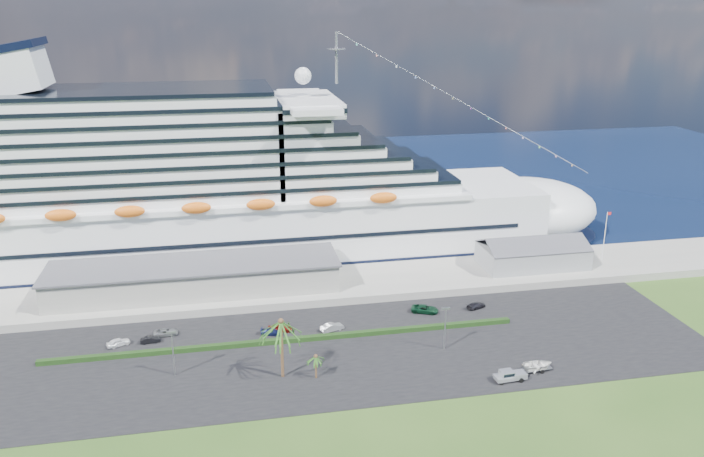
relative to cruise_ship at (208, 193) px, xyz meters
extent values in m
plane|color=#294A18|center=(21.53, -64.00, -16.69)|extent=(420.00, 420.00, 0.00)
cube|color=black|center=(21.53, -53.00, -16.63)|extent=(140.00, 38.00, 0.12)
cube|color=gray|center=(21.53, -24.00, -15.79)|extent=(240.00, 20.00, 1.80)
cube|color=black|center=(21.53, 66.00, -16.68)|extent=(420.00, 160.00, 0.02)
cube|color=silver|center=(1.53, 0.00, -8.69)|extent=(160.00, 30.00, 16.00)
ellipsoid|color=silver|center=(81.53, 0.00, -8.69)|extent=(40.00, 30.00, 16.00)
cube|color=black|center=(1.53, 0.00, -15.49)|extent=(164.00, 30.60, 2.40)
cube|color=silver|center=(-10.47, 0.00, 12.91)|extent=(128.00, 26.00, 24.80)
cube|color=silver|center=(24.33, 0.00, 20.71)|extent=(14.00, 38.00, 3.20)
cube|color=silver|center=(-38.47, 0.00, 30.31)|extent=(11.58, 14.00, 11.58)
cylinder|color=gray|center=(31.53, 0.00, 31.31)|extent=(0.70, 0.70, 12.00)
ellipsoid|color=orange|center=(-2.47, -15.80, 1.11)|extent=(90.00, 2.40, 2.60)
ellipsoid|color=orange|center=(-2.47, 15.80, 1.11)|extent=(90.00, 2.40, 2.60)
cube|color=black|center=(1.53, 0.00, -7.89)|extent=(144.00, 30.40, 0.90)
cube|color=gray|center=(-3.47, -24.00, -11.89)|extent=(60.00, 14.00, 6.00)
cube|color=#4C4C54|center=(-3.47, -24.00, -8.79)|extent=(61.00, 15.00, 0.40)
cube|color=gray|center=(73.53, -24.00, -12.49)|extent=(24.00, 12.00, 4.80)
cube|color=#4C4C54|center=(73.53, -27.00, -8.89)|extent=(24.00, 6.31, 2.74)
cube|color=#4C4C54|center=(73.53, -21.00, -8.89)|extent=(24.00, 6.31, 2.74)
cylinder|color=silver|center=(91.53, -24.00, -8.89)|extent=(0.16, 0.16, 12.00)
cube|color=red|center=(92.03, -24.00, -3.29)|extent=(1.00, 0.04, 0.70)
cube|color=black|center=(13.53, -48.00, -16.12)|extent=(88.00, 1.10, 0.90)
cylinder|color=gray|center=(-6.47, -56.00, -12.57)|extent=(0.24, 0.24, 8.00)
cube|color=gray|center=(-6.47, -56.00, -8.47)|extent=(1.60, 0.35, 0.35)
cylinder|color=gray|center=(41.53, -56.00, -12.57)|extent=(0.24, 0.24, 8.00)
cube|color=gray|center=(41.53, -56.00, -8.47)|extent=(1.60, 0.35, 0.35)
cylinder|color=#47301E|center=(11.53, -60.00, -11.44)|extent=(0.54, 0.54, 10.50)
sphere|color=#47301E|center=(11.53, -60.00, -6.19)|extent=(0.98, 0.98, 0.98)
cylinder|color=#47301E|center=(17.03, -61.50, -14.59)|extent=(0.35, 0.35, 4.20)
sphere|color=#47301E|center=(17.03, -61.50, -12.49)|extent=(0.73, 0.73, 0.73)
imported|color=white|center=(-17.22, -43.29, -15.86)|extent=(4.53, 3.25, 1.43)
imported|color=black|center=(-11.52, -43.16, -15.97)|extent=(3.79, 1.63, 1.22)
imported|color=gray|center=(-8.86, -40.70, -15.94)|extent=(4.69, 2.38, 1.27)
imported|color=#151D4C|center=(10.98, -44.29, -15.96)|extent=(4.58, 2.87, 1.24)
imported|color=maroon|center=(12.64, -43.29, -15.78)|extent=(4.79, 2.23, 1.59)
imported|color=#989B9F|center=(22.56, -44.90, -15.81)|extent=(4.93, 3.09, 1.53)
imported|color=#0D3620|center=(42.53, -40.48, -15.81)|extent=(6.09, 4.54, 1.54)
imported|color=black|center=(53.56, -40.57, -15.94)|extent=(4.74, 3.30, 1.27)
cylinder|color=black|center=(47.01, -69.67, -16.18)|extent=(0.81, 0.33, 0.80)
cylinder|color=black|center=(47.01, -67.78, -16.18)|extent=(0.81, 0.33, 0.80)
cylinder|color=black|center=(50.50, -69.67, -16.18)|extent=(0.81, 0.33, 0.80)
cylinder|color=black|center=(50.50, -67.78, -16.18)|extent=(0.81, 0.33, 0.80)
cube|color=silver|center=(48.90, -68.72, -15.83)|extent=(5.50, 2.35, 0.70)
cube|color=silver|center=(50.35, -68.72, -15.43)|extent=(2.52, 2.10, 0.55)
cube|color=silver|center=(48.21, -68.72, -15.13)|extent=(2.31, 2.04, 0.95)
cube|color=black|center=(48.21, -68.72, -15.03)|extent=(2.12, 2.07, 0.55)
cube|color=silver|center=(46.61, -68.72, -15.63)|extent=(1.02, 1.95, 0.35)
cube|color=gray|center=(54.82, -66.69, -15.99)|extent=(5.00, 2.19, 0.13)
cylinder|color=gray|center=(52.60, -66.69, -15.99)|extent=(2.33, 0.28, 0.08)
cylinder|color=black|center=(55.24, -67.64, -16.24)|extent=(0.69, 0.29, 0.68)
cylinder|color=black|center=(55.24, -65.74, -16.24)|extent=(0.69, 0.29, 0.68)
imported|color=white|center=(54.82, -66.69, -15.37)|extent=(5.66, 4.26, 1.11)
camera|label=1|loc=(3.40, -162.87, 44.13)|focal=35.00mm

